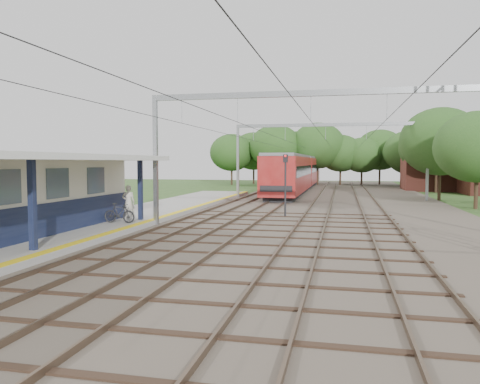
% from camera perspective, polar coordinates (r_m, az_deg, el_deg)
% --- Properties ---
extents(ground, '(160.00, 160.00, 0.00)m').
position_cam_1_polar(ground, '(10.32, -16.80, -16.11)').
color(ground, '#2D4C1E').
rests_on(ground, ground).
extents(ballast_bed, '(18.00, 90.00, 0.10)m').
position_cam_1_polar(ballast_bed, '(38.61, 11.21, -1.47)').
color(ballast_bed, '#473D33').
rests_on(ballast_bed, ground).
extents(platform, '(5.00, 52.00, 0.35)m').
position_cam_1_polar(platform, '(25.81, -16.17, -3.80)').
color(platform, gray).
rests_on(platform, ground).
extents(yellow_stripe, '(0.45, 52.00, 0.01)m').
position_cam_1_polar(yellow_stripe, '(24.79, -11.60, -3.61)').
color(yellow_stripe, yellow).
rests_on(yellow_stripe, platform).
extents(rail_tracks, '(11.80, 88.00, 0.15)m').
position_cam_1_polar(rail_tracks, '(38.73, 7.52, -1.23)').
color(rail_tracks, brown).
rests_on(rail_tracks, ballast_bed).
extents(catenary_system, '(17.22, 88.00, 7.00)m').
position_cam_1_polar(catenary_system, '(33.82, 10.11, 7.09)').
color(catenary_system, gray).
rests_on(catenary_system, ground).
extents(tree_band, '(31.72, 30.88, 8.82)m').
position_cam_1_polar(tree_band, '(65.60, 11.65, 4.87)').
color(tree_band, '#382619').
rests_on(tree_band, ground).
extents(house_far, '(8.00, 6.12, 8.66)m').
position_cam_1_polar(house_far, '(61.48, 22.98, 3.17)').
color(house_far, brown).
rests_on(house_far, ground).
extents(person, '(0.78, 0.62, 1.87)m').
position_cam_1_polar(person, '(26.08, -13.44, -1.22)').
color(person, beige).
rests_on(person, platform).
extents(bicycle, '(1.68, 0.48, 1.01)m').
position_cam_1_polar(bicycle, '(24.71, -14.49, -2.51)').
color(bicycle, black).
rests_on(bicycle, platform).
extents(train, '(3.15, 39.24, 4.12)m').
position_cam_1_polar(train, '(57.48, 7.16, 2.48)').
color(train, black).
rests_on(train, ballast_bed).
extents(signal_post, '(0.28, 0.26, 3.93)m').
position_cam_1_polar(signal_post, '(28.77, 5.55, 1.51)').
color(signal_post, black).
rests_on(signal_post, ground).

